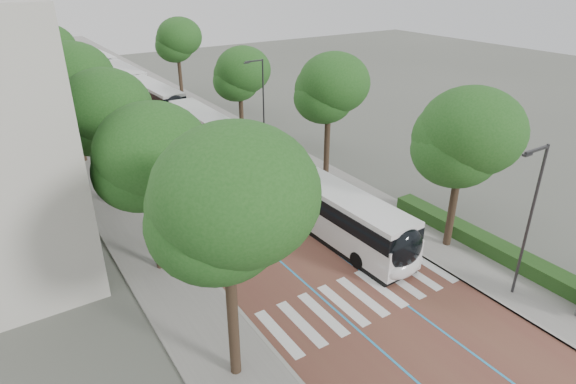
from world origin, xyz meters
The scene contains 20 objects.
ground centered at (0.00, 0.00, 0.00)m, with size 160.00×160.00×0.00m, color #51544C.
road centered at (0.00, 40.00, 0.01)m, with size 11.00×140.00×0.02m, color brown.
sidewalk_left centered at (-7.50, 40.00, 0.06)m, with size 4.00×140.00×0.12m, color gray.
sidewalk_right centered at (7.50, 40.00, 0.06)m, with size 4.00×140.00×0.12m, color gray.
kerb_left centered at (-5.60, 40.00, 0.06)m, with size 0.20×140.00×0.14m, color gray.
kerb_right centered at (5.60, 40.00, 0.06)m, with size 0.20×140.00×0.14m, color gray.
zebra_crossing centered at (0.20, 1.00, 0.03)m, with size 10.55×3.60×0.01m.
lane_line_left centered at (-1.60, 40.00, 0.02)m, with size 0.12×126.00×0.01m, color #278BC3.
lane_line_right centered at (1.60, 40.00, 0.02)m, with size 0.12×126.00×0.01m, color #278BC3.
hedge centered at (9.10, 0.00, 0.52)m, with size 1.20×14.00×0.80m, color #1E4618.
streetlight_near centered at (6.62, -3.00, 4.82)m, with size 1.82×0.20×8.00m.
streetlight_far centered at (6.62, 22.00, 4.82)m, with size 1.82×0.20×8.00m.
lamp_post_left centered at (-6.10, 8.00, 4.12)m, with size 0.14×0.14×8.00m, color #313134.
trees_left centered at (-7.50, 25.62, 6.88)m, with size 6.39×60.97×10.13m.
trees_right centered at (7.70, 21.23, 6.43)m, with size 5.67×47.52×9.13m.
lead_bus centered at (2.65, 9.24, 1.63)m, with size 2.99×18.46×3.20m.
bus_queued_0 centered at (2.82, 25.19, 1.62)m, with size 2.60×12.41×3.20m.
bus_queued_1 centered at (2.70, 38.90, 1.62)m, with size 3.13×12.51×3.20m.
bus_queued_2 centered at (2.79, 51.20, 1.62)m, with size 2.88×12.46×3.20m.
bus_queued_3 centered at (2.59, 64.10, 1.62)m, with size 3.03×12.49×3.20m.
Camera 1 is at (-13.73, -13.54, 15.31)m, focal length 30.00 mm.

